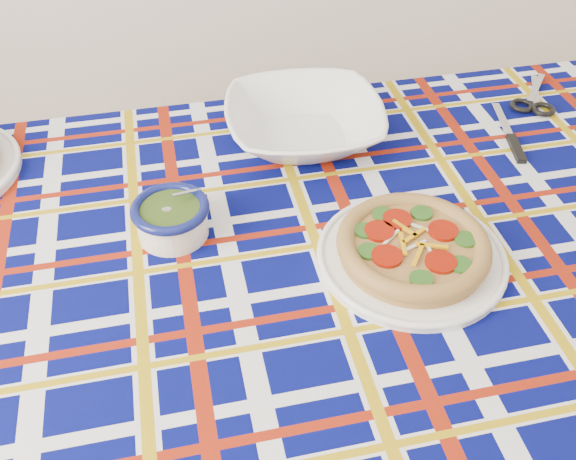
{
  "coord_description": "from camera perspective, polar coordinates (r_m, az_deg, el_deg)",
  "views": [
    {
      "loc": [
        -0.19,
        -0.16,
        1.58
      ],
      "look_at": [
        -0.08,
        0.64,
        0.85
      ],
      "focal_mm": 40.0,
      "sensor_mm": 36.0,
      "label": 1
    }
  ],
  "objects": [
    {
      "name": "dining_table",
      "position": [
        1.11,
        -0.69,
        -6.78
      ],
      "size": [
        1.83,
        1.23,
        0.82
      ],
      "rotation": [
        0.0,
        0.0,
        0.08
      ],
      "color": "brown",
      "rests_on": "floor"
    },
    {
      "name": "main_focaccia_plate",
      "position": [
        1.06,
        11.06,
        -1.43
      ],
      "size": [
        0.39,
        0.39,
        0.06
      ],
      "primitive_type": null,
      "rotation": [
        0.0,
        0.0,
        0.23
      ],
      "color": "#A5733A",
      "rests_on": "tablecloth"
    },
    {
      "name": "table_knife",
      "position": [
        1.47,
        18.6,
        9.2
      ],
      "size": [
        0.05,
        0.24,
        0.01
      ],
      "primitive_type": null,
      "rotation": [
        0.0,
        0.0,
        1.44
      ],
      "color": "silver",
      "rests_on": "tablecloth"
    },
    {
      "name": "pesto_bowl",
      "position": [
        1.1,
        -10.34,
        1.21
      ],
      "size": [
        0.14,
        0.14,
        0.08
      ],
      "primitive_type": null,
      "rotation": [
        0.0,
        0.0,
        0.03
      ],
      "color": "#22370F",
      "rests_on": "tablecloth"
    },
    {
      "name": "tablecloth",
      "position": [
        1.09,
        -0.71,
        -5.85
      ],
      "size": [
        1.87,
        1.26,
        0.12
      ],
      "primitive_type": null,
      "rotation": [
        0.0,
        0.0,
        0.08
      ],
      "color": "#040850",
      "rests_on": "dining_table"
    },
    {
      "name": "kitchen_scissors",
      "position": [
        1.6,
        21.15,
        11.61
      ],
      "size": [
        0.19,
        0.24,
        0.02
      ],
      "primitive_type": null,
      "rotation": [
        0.0,
        0.0,
        1.08
      ],
      "color": "silver",
      "rests_on": "tablecloth"
    },
    {
      "name": "serving_bowl",
      "position": [
        1.32,
        1.45,
        9.52
      ],
      "size": [
        0.32,
        0.32,
        0.08
      ],
      "primitive_type": "imported",
      "rotation": [
        0.0,
        0.0,
        0.01
      ],
      "color": "white",
      "rests_on": "tablecloth"
    }
  ]
}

